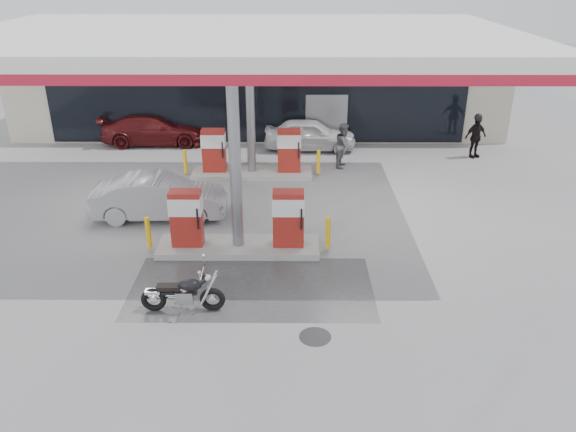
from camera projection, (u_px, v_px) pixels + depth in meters
name	position (u px, v px, depth m)	size (l,w,h in m)	color
ground	(232.00, 287.00, 13.98)	(90.00, 90.00, 0.00)	gray
wet_patch	(252.00, 287.00, 13.98)	(6.00, 3.00, 0.00)	#4C4C4F
drain_cover	(315.00, 337.00, 12.15)	(0.70, 0.70, 0.01)	#38383A
store_building	(261.00, 81.00, 27.63)	(22.00, 8.22, 4.00)	beige
canopy	(241.00, 41.00, 16.33)	(16.00, 10.02, 5.51)	silver
pump_island_near	(238.00, 227.00, 15.50)	(5.14, 1.30, 1.78)	#9E9E99
pump_island_far	(252.00, 157.00, 20.96)	(5.14, 1.30, 1.78)	#9E9E99
parked_motorcycle	(184.00, 294.00, 12.90)	(1.95, 0.75, 1.00)	black
sedan_white	(310.00, 134.00, 23.88)	(1.56, 3.88, 1.32)	silver
attendant	(344.00, 145.00, 21.78)	(0.85, 0.66, 1.74)	#5A5A5F
hatchback_silver	(159.00, 197.00, 17.53)	(1.45, 4.14, 1.37)	#9B9CA2
parked_car_left	(155.00, 129.00, 24.64)	(1.85, 4.56, 1.32)	#4D1012
parked_car_right	(377.00, 118.00, 26.42)	(2.08, 4.52, 1.26)	#162549
biker_walking	(476.00, 137.00, 22.85)	(1.01, 0.42, 1.72)	black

